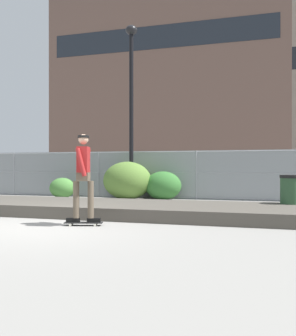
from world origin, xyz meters
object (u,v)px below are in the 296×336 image
shrub_center (127,181)px  trash_bin (292,195)px  street_lamp (131,91)px  shrub_left (62,188)px  parked_car_mid (227,176)px  skateboard (83,223)px  skater (83,172)px  parked_car_near (116,175)px  shrub_right (163,186)px

shrub_center → trash_bin: 6.50m
street_lamp → shrub_left: size_ratio=6.35×
parked_car_mid → skateboard: bearing=-102.8°
skateboard → skater: bearing=45.0°
skateboard → trash_bin: (4.32, 3.05, 0.46)m
shrub_center → trash_bin: bearing=-30.3°
street_lamp → parked_car_near: street_lamp is taller
parked_car_near → shrub_center: 3.96m
skater → shrub_left: size_ratio=1.78×
parked_car_near → shrub_left: parked_car_near is taller
skater → trash_bin: size_ratio=1.80×
shrub_center → trash_bin: size_ratio=1.79×
skater → trash_bin: 5.32m
skater → trash_bin: (4.32, 3.05, -0.61)m
skateboard → parked_car_mid: size_ratio=0.18×
street_lamp → shrub_right: 3.79m
street_lamp → skater: bearing=-79.8°
shrub_left → shrub_center: shrub_center is taller
skater → shrub_center: skater is taller
skateboard → skater: size_ratio=0.45×
parked_car_near → trash_bin: (7.44, -6.78, -0.32)m
shrub_right → trash_bin: size_ratio=1.34×
parked_car_near → shrub_right: bearing=-46.1°
shrub_center → trash_bin: (5.61, -3.28, -0.20)m
shrub_right → parked_car_mid: bearing=54.7°
parked_car_near → shrub_center: bearing=-62.4°
parked_car_mid → shrub_left: (-6.07, -3.37, -0.44)m
skater → shrub_left: bearing=122.5°
parked_car_mid → street_lamp: bearing=-137.5°
skateboard → shrub_center: 6.49m
skater → shrub_left: 7.32m
street_lamp → shrub_right: (1.22, 0.07, -3.59)m
shrub_right → street_lamp: bearing=-176.8°
shrub_right → shrub_center: bearing=-171.1°
parked_car_near → skater: bearing=-72.4°
parked_car_near → shrub_right: size_ratio=3.30×
skateboard → street_lamp: street_lamp is taller
shrub_right → trash_bin: 5.51m
skateboard → shrub_center: (-1.29, 6.33, 0.66)m
shrub_left → shrub_right: (3.96, 0.40, 0.13)m
street_lamp → shrub_left: (-2.74, -0.33, -3.72)m
skateboard → street_lamp: bearing=100.2°
parked_car_near → shrub_left: size_ratio=4.38×
parked_car_near → skateboard: bearing=-72.4°
trash_bin → skater: bearing=-144.8°
street_lamp → parked_car_near: (-1.95, 3.36, -3.28)m
trash_bin → shrub_center: bearing=149.7°
skateboard → street_lamp: 7.73m
shrub_center → shrub_right: shrub_center is taller
skater → parked_car_near: (-3.12, 9.83, -0.30)m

